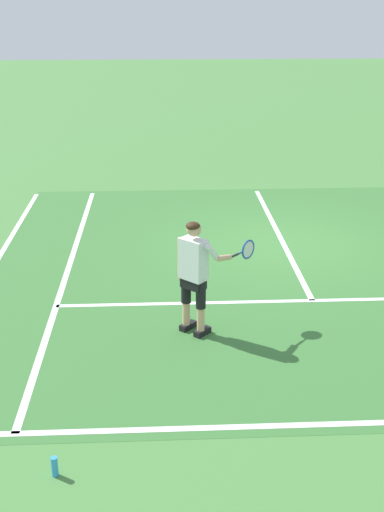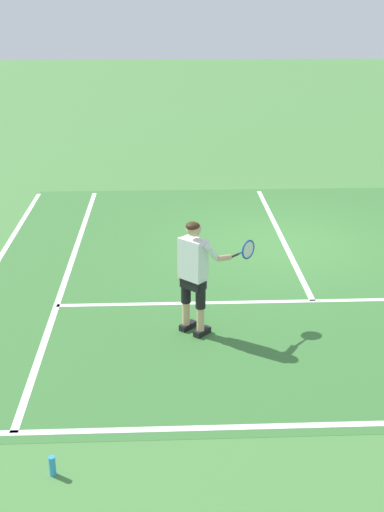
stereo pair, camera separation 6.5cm
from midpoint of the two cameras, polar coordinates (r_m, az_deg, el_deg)
The scene contains 9 objects.
ground_plane at distance 13.30m, azimuth 8.10°, elevation 1.06°, with size 80.00×80.00×0.00m, color #477F3D.
court_inner_surface at distance 12.30m, azimuth 8.99°, elevation -0.72°, with size 10.98×10.09×0.00m, color #387033.
line_baseline at distance 8.16m, azimuth 15.54°, elevation -13.72°, with size 10.98×0.10×0.01m, color white.
line_service at distance 10.91m, azimuth 10.52°, elevation -3.81°, with size 8.23×0.10×0.01m, color white.
line_centre_service at distance 13.80m, azimuth 7.71°, elevation 1.88°, with size 0.10×6.40×0.01m, color white.
line_singles_left at distance 12.18m, azimuth -10.36°, elevation -1.02°, with size 0.10×9.69×0.01m, color white.
tennis_player at distance 9.36m, azimuth 0.45°, elevation -1.21°, with size 1.15×0.75×1.71m.
tennis_ball_near_feet at distance 10.74m, azimuth 0.93°, elevation -3.68°, with size 0.07×0.07×0.07m, color #CCE02D.
water_bottle at distance 7.26m, azimuth -11.66°, elevation -17.27°, with size 0.07×0.07×0.23m, color #3393D6.
Camera 2 is at (-2.36, -12.24, 4.62)m, focal length 46.49 mm.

